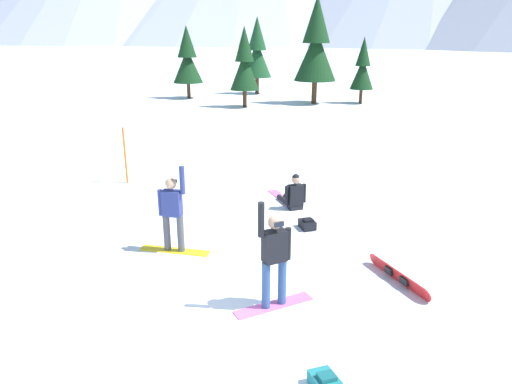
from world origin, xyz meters
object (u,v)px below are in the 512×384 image
object	(u,v)px
backpack_black	(307,224)
trail_marker_pole	(125,155)
snowboarder_midground	(173,212)
backpack_teal	(325,382)
snowboarder_foreground	(274,258)
snowboarder_background	(293,195)
pine_tree_slender	(257,52)
pine_tree_broad	(244,63)
pine_tree_leaning	(187,59)
pine_tree_short	(316,46)
pine_tree_tall	(363,68)
loose_snowboard_near_right	(398,276)

from	to	relation	value
backpack_black	trail_marker_pole	xyz separation A→B (m)	(-5.88, 2.97, 0.78)
snowboarder_midground	backpack_teal	size ratio (longest dim) A/B	3.55
snowboarder_foreground	snowboarder_background	xyz separation A→B (m)	(-0.01, 5.08, -0.60)
pine_tree_slender	pine_tree_broad	bearing A→B (deg)	-88.65
pine_tree_slender	pine_tree_leaning	size ratio (longest dim) A/B	1.14
pine_tree_short	pine_tree_leaning	size ratio (longest dim) A/B	1.36
backpack_black	pine_tree_slender	distance (m)	27.22
snowboarder_background	pine_tree_slender	size ratio (longest dim) A/B	0.30
snowboarder_midground	pine_tree_short	xyz separation A→B (m)	(2.52, 23.47, 2.85)
backpack_teal	pine_tree_tall	xyz separation A→B (m)	(2.36, 27.89, 2.23)
pine_tree_slender	snowboarder_foreground	bearing A→B (deg)	-81.63
backpack_teal	pine_tree_leaning	world-z (taller)	pine_tree_leaning
pine_tree_slender	pine_tree_leaning	xyz separation A→B (m)	(-4.58, -3.37, -0.37)
trail_marker_pole	snowboarder_background	bearing A→B (deg)	-15.40
snowboarder_midground	snowboarder_foreground	bearing A→B (deg)	-38.42
pine_tree_short	backpack_teal	bearing A→B (deg)	-88.37
snowboarder_foreground	backpack_teal	size ratio (longest dim) A/B	3.61
backpack_black	pine_tree_tall	size ratio (longest dim) A/B	0.13
backpack_black	pine_tree_leaning	size ratio (longest dim) A/B	0.11
snowboarder_foreground	pine_tree_short	world-z (taller)	pine_tree_short
snowboarder_midground	pine_tree_leaning	bearing A→B (deg)	104.88
trail_marker_pole	pine_tree_tall	distance (m)	21.25
snowboarder_midground	pine_tree_leaning	distance (m)	25.86
backpack_black	backpack_teal	xyz separation A→B (m)	(0.43, -5.57, 0.01)
snowboarder_foreground	backpack_teal	world-z (taller)	snowboarder_foreground
pine_tree_slender	snowboarder_background	bearing A→B (deg)	-79.98
backpack_black	pine_tree_broad	world-z (taller)	pine_tree_broad
loose_snowboard_near_right	pine_tree_leaning	size ratio (longest dim) A/B	0.31
snowboarder_midground	pine_tree_leaning	xyz separation A→B (m)	(-6.62, 24.92, 1.85)
snowboarder_background	trail_marker_pole	xyz separation A→B (m)	(-5.42, 1.49, 0.55)
snowboarder_midground	backpack_black	world-z (taller)	snowboarder_midground
backpack_teal	pine_tree_short	distance (m)	27.61
backpack_black	pine_tree_broad	bearing A→B (deg)	103.63
snowboarder_foreground	pine_tree_tall	size ratio (longest dim) A/B	0.46
snowboarder_foreground	pine_tree_slender	world-z (taller)	pine_tree_slender
snowboarder_foreground	pine_tree_tall	xyz separation A→B (m)	(3.25, 25.91, 1.42)
pine_tree_tall	pine_tree_broad	bearing A→B (deg)	-159.70
trail_marker_pole	pine_tree_broad	size ratio (longest dim) A/B	0.36
pine_tree_broad	pine_tree_slender	bearing A→B (deg)	91.35
pine_tree_leaning	pine_tree_tall	world-z (taller)	pine_tree_leaning
pine_tree_leaning	pine_tree_tall	xyz separation A→B (m)	(12.28, -0.92, -0.41)
backpack_teal	pine_tree_broad	xyz separation A→B (m)	(-5.17, 25.10, 2.60)
trail_marker_pole	pine_tree_short	bearing A→B (deg)	73.60
snowboarder_midground	backpack_teal	bearing A→B (deg)	-49.70
pine_tree_slender	snowboarder_midground	bearing A→B (deg)	-85.88
snowboarder_background	pine_tree_short	xyz separation A→B (m)	(0.12, 20.30, 3.42)
trail_marker_pole	backpack_teal	bearing A→B (deg)	-53.55
snowboarder_foreground	pine_tree_slender	distance (m)	30.61
pine_tree_leaning	pine_tree_broad	size ratio (longest dim) A/B	1.01
pine_tree_short	loose_snowboard_near_right	bearing A→B (deg)	-84.88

